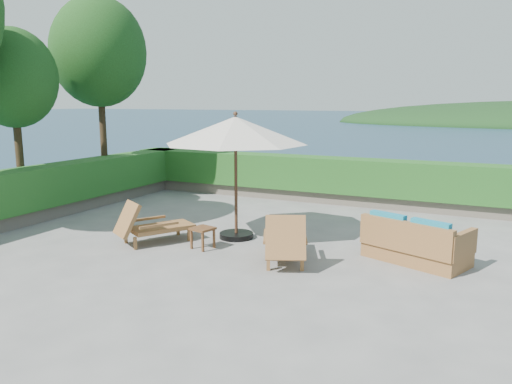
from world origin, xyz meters
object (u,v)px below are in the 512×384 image
at_px(patio_umbrella, 236,132).
at_px(wicker_loveseat, 415,244).
at_px(lounge_right, 285,240).
at_px(side_table, 203,231).
at_px(lounge_left, 151,225).

xyz_separation_m(patio_umbrella, wicker_loveseat, (3.80, -0.05, -1.99)).
distance_m(lounge_right, side_table, 1.85).
xyz_separation_m(lounge_left, lounge_right, (3.06, 0.04, 0.03)).
xyz_separation_m(lounge_right, side_table, (-1.85, 0.09, -0.05)).
distance_m(side_table, wicker_loveseat, 4.16).
relative_size(patio_umbrella, lounge_left, 2.20).
xyz_separation_m(patio_umbrella, lounge_left, (-1.45, -1.14, -1.95)).
bearing_deg(lounge_right, side_table, 153.91).
distance_m(patio_umbrella, wicker_loveseat, 4.29).
bearing_deg(side_table, wicker_loveseat, 13.38).
bearing_deg(lounge_left, wicker_loveseat, 42.70).
relative_size(lounge_left, side_table, 3.46).
distance_m(patio_umbrella, lounge_left, 2.69).
height_order(side_table, wicker_loveseat, wicker_loveseat).
xyz_separation_m(patio_umbrella, lounge_right, (1.61, -1.10, -1.93)).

